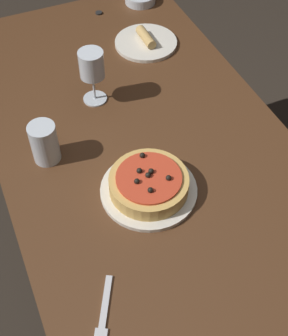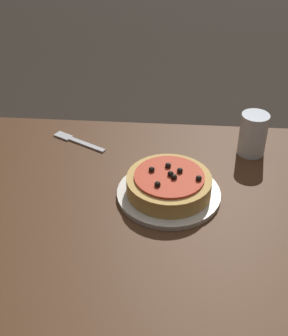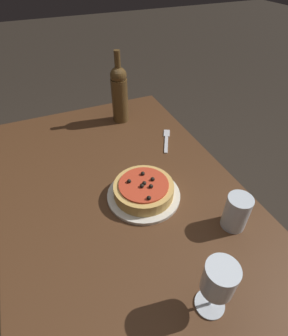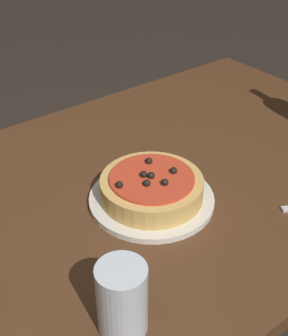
% 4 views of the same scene
% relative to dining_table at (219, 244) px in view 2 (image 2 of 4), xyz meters
% --- Properties ---
extents(dining_table, '(1.60, 0.78, 0.77)m').
position_rel_dining_table_xyz_m(dining_table, '(0.00, 0.00, 0.00)').
color(dining_table, '#4C2D19').
rests_on(dining_table, ground_plane).
extents(dinner_plate, '(0.24, 0.24, 0.01)m').
position_rel_dining_table_xyz_m(dinner_plate, '(0.12, -0.06, 0.10)').
color(dinner_plate, silver).
rests_on(dinner_plate, dining_table).
extents(pizza, '(0.20, 0.20, 0.06)m').
position_rel_dining_table_xyz_m(pizza, '(0.12, -0.06, 0.13)').
color(pizza, tan).
rests_on(pizza, dinner_plate).
extents(water_cup, '(0.07, 0.07, 0.11)m').
position_rel_dining_table_xyz_m(water_cup, '(-0.09, -0.26, 0.15)').
color(water_cup, silver).
rests_on(water_cup, dining_table).
extents(fork, '(0.16, 0.10, 0.00)m').
position_rel_dining_table_xyz_m(fork, '(0.39, -0.27, 0.10)').
color(fork, silver).
rests_on(fork, dining_table).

